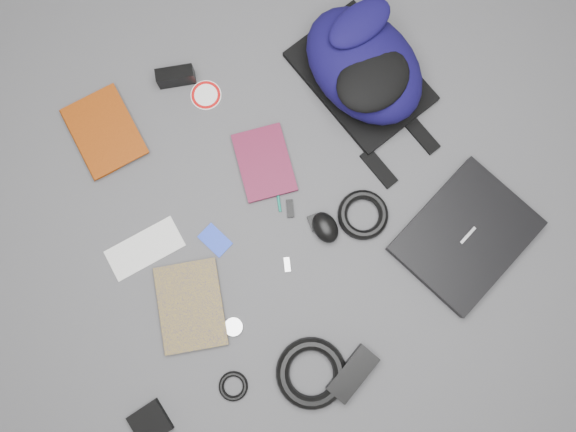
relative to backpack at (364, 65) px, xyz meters
name	(u,v)px	position (x,y,z in m)	size (l,w,h in m)	color
ground	(288,217)	(-0.37, -0.27, -0.09)	(4.00, 4.00, 0.00)	#4F4F51
backpack	(364,65)	(0.00, 0.00, 0.00)	(0.29, 0.42, 0.18)	black
laptop	(466,236)	(0.05, -0.54, -0.07)	(0.35, 0.27, 0.04)	black
textbook_red	(77,146)	(-0.81, 0.17, -0.07)	(0.17, 0.23, 0.03)	#772B06
comic_book	(159,312)	(-0.79, -0.35, -0.08)	(0.17, 0.24, 0.02)	gold
envelope	(145,249)	(-0.76, -0.18, -0.09)	(0.21, 0.09, 0.00)	silver
dvd_case	(264,163)	(-0.36, -0.11, -0.08)	(0.14, 0.20, 0.02)	#4B0E23
compact_camera	(176,77)	(-0.48, 0.23, -0.06)	(0.11, 0.04, 0.06)	black
sticker_disc	(206,95)	(-0.42, 0.15, -0.09)	(0.09, 0.09, 0.00)	white
pen_teal	(277,188)	(-0.36, -0.19, -0.08)	(0.01, 0.01, 0.13)	#0C6F58
pen_red	(260,169)	(-0.38, -0.12, -0.08)	(0.01, 0.01, 0.13)	red
id_badge	(215,240)	(-0.58, -0.24, -0.09)	(0.05, 0.08, 0.00)	#1A38CA
usb_black	(290,209)	(-0.35, -0.26, -0.08)	(0.02, 0.05, 0.01)	black
usb_silver	(287,265)	(-0.43, -0.39, -0.08)	(0.02, 0.04, 0.01)	#B2B2B4
key_fob	(314,223)	(-0.31, -0.32, -0.08)	(0.03, 0.05, 0.01)	black
mouse	(325,227)	(-0.29, -0.35, -0.06)	(0.06, 0.09, 0.05)	black
headphone_left	(208,329)	(-0.70, -0.45, -0.08)	(0.05, 0.05, 0.01)	silver
headphone_right	(234,327)	(-0.63, -0.48, -0.08)	(0.05, 0.05, 0.01)	silver
cable_coil	(363,215)	(-0.18, -0.36, -0.07)	(0.14, 0.14, 0.03)	black
power_brick	(353,374)	(-0.40, -0.73, -0.07)	(0.15, 0.06, 0.04)	black
power_cord_coil	(311,373)	(-0.50, -0.68, -0.07)	(0.19, 0.19, 0.04)	black
pouch	(150,423)	(-0.93, -0.61, -0.08)	(0.09, 0.09, 0.02)	black
earbud_coil	(233,386)	(-0.70, -0.62, -0.08)	(0.08, 0.08, 0.01)	black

